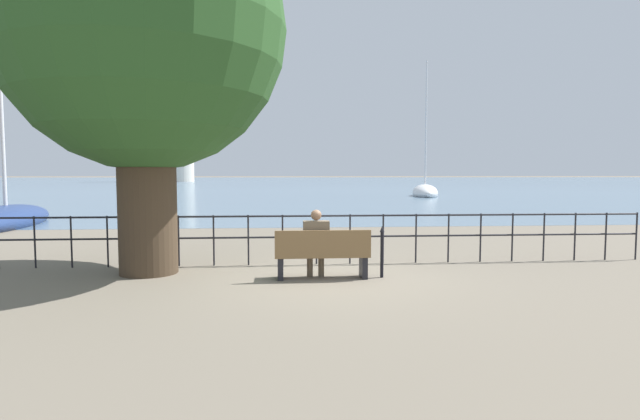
# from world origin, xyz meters

# --- Properties ---
(ground_plane) EXTENTS (1000.00, 1000.00, 0.00)m
(ground_plane) POSITION_xyz_m (0.00, 0.00, 0.00)
(ground_plane) COLOR #706656
(harbor_water) EXTENTS (600.00, 300.00, 0.01)m
(harbor_water) POSITION_xyz_m (0.00, 158.65, 0.00)
(harbor_water) COLOR slate
(harbor_water) RESTS_ON ground_plane
(shade_tree) EXTENTS (5.31, 5.31, 7.25)m
(shade_tree) POSITION_xyz_m (-3.27, 0.73, 4.53)
(shade_tree) COLOR #423323
(shade_tree) RESTS_ON ground_plane
(park_bench) EXTENTS (1.71, 0.45, 0.90)m
(park_bench) POSITION_xyz_m (0.00, -0.06, 0.43)
(park_bench) COLOR brown
(park_bench) RESTS_ON ground_plane
(seated_person_left) EXTENTS (0.47, 0.35, 1.25)m
(seated_person_left) POSITION_xyz_m (-0.11, 0.01, 0.69)
(seated_person_left) COLOR brown
(seated_person_left) RESTS_ON ground_plane
(promenade_railing) EXTENTS (14.26, 0.04, 1.05)m
(promenade_railing) POSITION_xyz_m (-0.00, 1.44, 0.69)
(promenade_railing) COLOR black
(promenade_railing) RESTS_ON ground_plane
(closed_umbrella) EXTENTS (0.09, 0.09, 0.95)m
(closed_umbrella) POSITION_xyz_m (1.10, -0.02, 0.53)
(closed_umbrella) COLOR black
(closed_umbrella) RESTS_ON ground_plane
(sailboat_0) EXTENTS (3.57, 7.33, 12.05)m
(sailboat_0) POSITION_xyz_m (11.79, 33.50, 0.35)
(sailboat_0) COLOR white
(sailboat_0) RESTS_ON ground_plane
(sailboat_1) EXTENTS (3.35, 7.63, 11.47)m
(sailboat_1) POSITION_xyz_m (-10.88, 10.28, 0.28)
(sailboat_1) COLOR navy
(sailboat_1) RESTS_ON ground_plane
(harbor_lighthouse) EXTENTS (6.37, 6.37, 27.40)m
(harbor_lighthouse) POSITION_xyz_m (-25.79, 120.17, 12.75)
(harbor_lighthouse) COLOR silver
(harbor_lighthouse) RESTS_ON ground_plane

